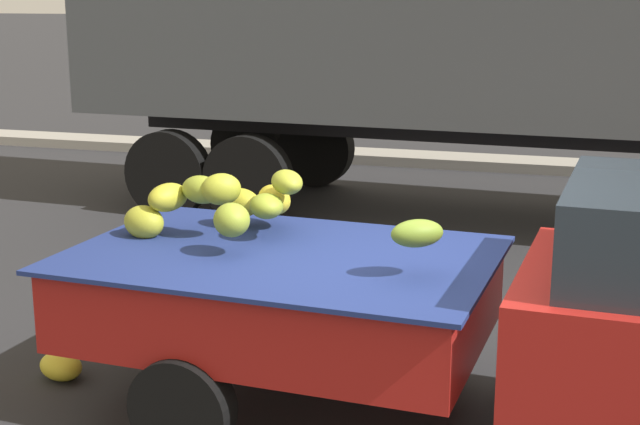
% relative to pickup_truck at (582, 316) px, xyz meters
% --- Properties ---
extents(ground, '(220.00, 220.00, 0.00)m').
position_rel_pickup_truck_xyz_m(ground, '(-1.06, 0.07, -0.88)').
color(ground, '#28282B').
extents(curb_strip, '(80.00, 0.80, 0.16)m').
position_rel_pickup_truck_xyz_m(curb_strip, '(-1.06, 9.29, -0.80)').
color(curb_strip, gray).
rests_on(curb_strip, ground).
extents(pickup_truck, '(4.86, 2.07, 1.70)m').
position_rel_pickup_truck_xyz_m(pickup_truck, '(0.00, 0.00, 0.00)').
color(pickup_truck, '#B21E19').
rests_on(pickup_truck, ground).
extents(semi_trailer, '(12.10, 3.10, 3.95)m').
position_rel_pickup_truck_xyz_m(semi_trailer, '(-0.39, 5.81, 1.66)').
color(semi_trailer, '#4C5156').
rests_on(semi_trailer, ground).
extents(fallen_banana_bunch_near_tailgate, '(0.43, 0.38, 0.20)m').
position_rel_pickup_truck_xyz_m(fallen_banana_bunch_near_tailgate, '(-3.57, 0.06, -0.78)').
color(fallen_banana_bunch_near_tailgate, yellow).
rests_on(fallen_banana_bunch_near_tailgate, ground).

